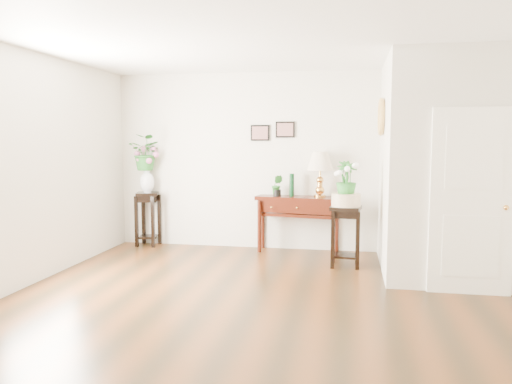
% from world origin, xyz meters
% --- Properties ---
extents(floor, '(6.00, 5.50, 0.02)m').
position_xyz_m(floor, '(0.00, 0.00, 0.00)').
color(floor, '#542C11').
rests_on(floor, ground).
extents(ceiling, '(6.00, 5.50, 0.02)m').
position_xyz_m(ceiling, '(0.00, 0.00, 2.80)').
color(ceiling, white).
rests_on(ceiling, ground).
extents(wall_back, '(6.00, 0.02, 2.80)m').
position_xyz_m(wall_back, '(0.00, 2.75, 1.40)').
color(wall_back, silver).
rests_on(wall_back, ground).
extents(wall_front, '(6.00, 0.02, 2.80)m').
position_xyz_m(wall_front, '(0.00, -2.75, 1.40)').
color(wall_front, silver).
rests_on(wall_front, ground).
extents(wall_left, '(0.02, 5.50, 2.80)m').
position_xyz_m(wall_left, '(-3.00, 0.00, 1.40)').
color(wall_left, silver).
rests_on(wall_left, ground).
extents(partition, '(1.80, 1.95, 2.80)m').
position_xyz_m(partition, '(2.10, 1.77, 1.40)').
color(partition, silver).
rests_on(partition, floor).
extents(door, '(0.90, 0.05, 2.10)m').
position_xyz_m(door, '(2.10, 0.78, 1.05)').
color(door, white).
rests_on(door, floor).
extents(art_print_left, '(0.30, 0.02, 0.25)m').
position_xyz_m(art_print_left, '(-0.65, 2.73, 1.85)').
color(art_print_left, black).
rests_on(art_print_left, wall_back).
extents(art_print_right, '(0.30, 0.02, 0.25)m').
position_xyz_m(art_print_right, '(-0.25, 2.73, 1.90)').
color(art_print_right, black).
rests_on(art_print_right, wall_back).
extents(wall_ornament, '(0.07, 0.51, 0.51)m').
position_xyz_m(wall_ornament, '(1.16, 1.90, 2.05)').
color(wall_ornament, tan).
rests_on(wall_ornament, partition).
extents(console_table, '(1.35, 0.63, 0.87)m').
position_xyz_m(console_table, '(-0.01, 2.57, 0.43)').
color(console_table, black).
rests_on(console_table, floor).
extents(table_lamp, '(0.45, 0.45, 0.70)m').
position_xyz_m(table_lamp, '(0.31, 2.57, 1.22)').
color(table_lamp, '#C98C3D').
rests_on(table_lamp, console_table).
extents(green_vase, '(0.08, 0.08, 0.35)m').
position_xyz_m(green_vase, '(-0.12, 2.57, 1.04)').
color(green_vase, black).
rests_on(green_vase, console_table).
extents(potted_plant, '(0.17, 0.14, 0.31)m').
position_xyz_m(potted_plant, '(-0.35, 2.57, 1.02)').
color(potted_plant, '#246C24').
rests_on(potted_plant, console_table).
extents(plant_stand_a, '(0.43, 0.43, 0.88)m').
position_xyz_m(plant_stand_a, '(-2.50, 2.57, 0.44)').
color(plant_stand_a, black).
rests_on(plant_stand_a, floor).
extents(porcelain_vase, '(0.27, 0.27, 0.41)m').
position_xyz_m(porcelain_vase, '(-2.50, 2.57, 1.11)').
color(porcelain_vase, white).
rests_on(porcelain_vase, plant_stand_a).
extents(lily_arrangement, '(0.60, 0.54, 0.59)m').
position_xyz_m(lily_arrangement, '(-2.50, 2.57, 1.57)').
color(lily_arrangement, '#246C24').
rests_on(lily_arrangement, porcelain_vase).
extents(plant_stand_b, '(0.44, 0.44, 0.84)m').
position_xyz_m(plant_stand_b, '(0.71, 1.79, 0.42)').
color(plant_stand_b, black).
rests_on(plant_stand_b, floor).
extents(ceramic_bowl, '(0.47, 0.47, 0.18)m').
position_xyz_m(ceramic_bowl, '(0.71, 1.79, 0.92)').
color(ceramic_bowl, '#C6BA93').
rests_on(ceramic_bowl, plant_stand_b).
extents(narcissus, '(0.36, 0.36, 0.50)m').
position_xyz_m(narcissus, '(0.71, 1.79, 1.21)').
color(narcissus, '#246C24').
rests_on(narcissus, ceramic_bowl).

